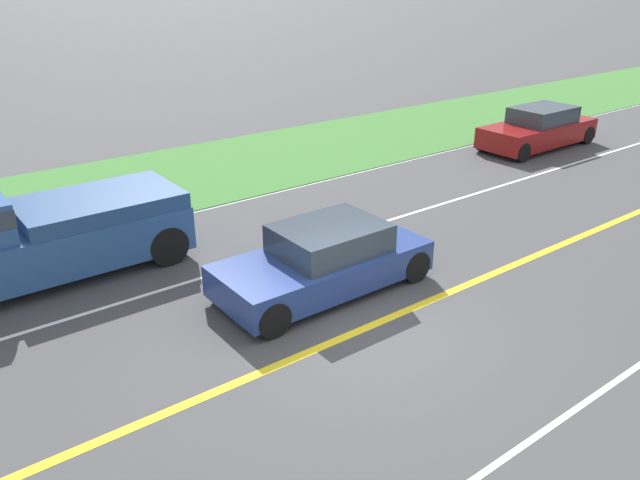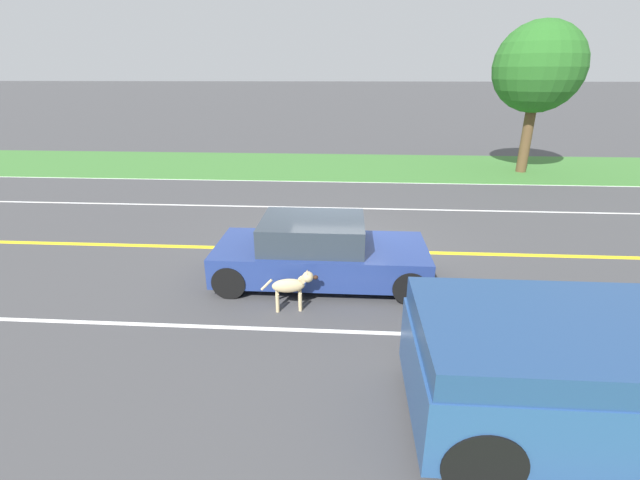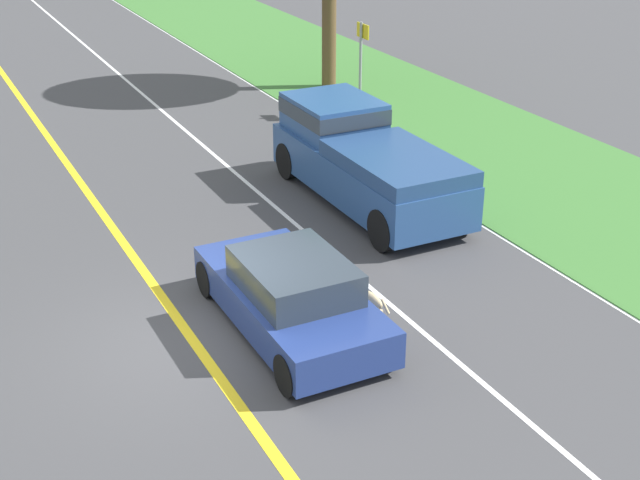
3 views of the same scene
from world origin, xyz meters
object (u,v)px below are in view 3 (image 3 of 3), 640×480
Objects in this scene: dog at (367,298)px; pickup_truck at (362,157)px; street_sign at (361,58)px; ego_car at (291,296)px.

dog is 5.52m from pickup_truck.
pickup_truck is 6.28m from street_sign.
street_sign is at bearing 55.48° from ego_car.
pickup_truck reaches higher than ego_car.
ego_car is 1.28m from dog.
street_sign reaches higher than pickup_truck.
ego_car is at bearing 152.75° from dog.
dog is at bearing -118.53° from street_sign.
street_sign is at bearing 61.23° from pickup_truck.
ego_car is 5.87m from pickup_truck.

